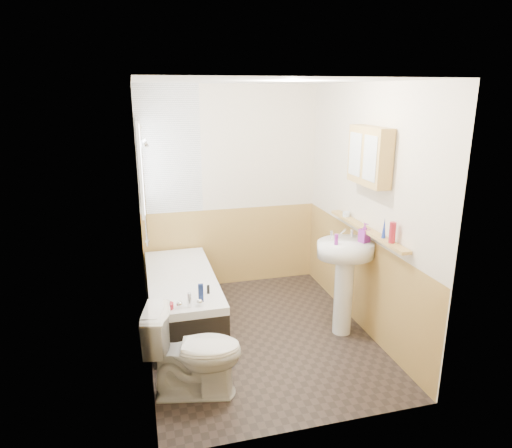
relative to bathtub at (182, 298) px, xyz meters
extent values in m
plane|color=black|center=(0.73, -0.50, -0.28)|extent=(2.80, 2.80, 0.00)
plane|color=white|center=(0.73, -0.50, 2.22)|extent=(2.80, 2.80, 0.00)
cube|color=#F2E3C8|center=(0.73, 0.91, 0.97)|extent=(2.20, 0.02, 2.50)
cube|color=#F2E3C8|center=(0.73, -1.91, 0.97)|extent=(2.20, 0.02, 2.50)
cube|color=#F2E3C8|center=(-0.38, -0.50, 0.97)|extent=(0.02, 2.80, 2.50)
cube|color=#F2E3C8|center=(1.84, -0.50, 0.97)|extent=(0.02, 2.80, 2.50)
cube|color=tan|center=(1.82, -0.50, 0.22)|extent=(0.01, 2.80, 1.00)
cube|color=tan|center=(0.73, -1.89, 0.22)|extent=(2.20, 0.01, 1.00)
cube|color=tan|center=(0.73, 0.89, 0.22)|extent=(2.20, 0.01, 1.00)
cube|color=white|center=(-0.36, -0.50, 0.97)|extent=(0.01, 2.80, 2.50)
cube|color=white|center=(0.00, 0.89, 1.47)|extent=(0.75, 0.01, 1.50)
cube|color=white|center=(-0.34, 0.45, 1.37)|extent=(0.03, 0.79, 0.99)
cube|color=white|center=(-0.32, 0.45, 1.37)|extent=(0.01, 0.70, 0.90)
cube|color=white|center=(-0.32, 0.45, 1.37)|extent=(0.01, 0.04, 0.90)
cube|color=black|center=(0.00, 0.00, -0.05)|extent=(0.70, 1.70, 0.45)
cube|color=white|center=(0.00, 0.00, 0.21)|extent=(0.70, 1.70, 0.08)
cube|color=white|center=(0.00, 0.00, 0.20)|extent=(0.56, 1.56, 0.04)
cylinder|color=silver|center=(0.00, -0.75, 0.32)|extent=(0.04, 0.04, 0.14)
sphere|color=silver|center=(-0.09, -0.75, 0.29)|extent=(0.06, 0.06, 0.06)
sphere|color=silver|center=(0.09, -0.75, 0.29)|extent=(0.06, 0.06, 0.06)
cylinder|color=silver|center=(-0.32, 0.20, 1.20)|extent=(0.02, 0.02, 1.30)
cylinder|color=silver|center=(-0.32, 0.20, 0.61)|extent=(0.05, 0.05, 0.02)
cylinder|color=silver|center=(-0.32, 0.20, 1.80)|extent=(0.05, 0.05, 0.02)
cylinder|color=silver|center=(-0.27, 0.20, 1.63)|extent=(0.07, 0.09, 0.09)
imported|color=white|center=(-0.03, -1.26, 0.10)|extent=(0.85, 0.59, 0.76)
cylinder|color=white|center=(1.57, -0.65, 0.12)|extent=(0.19, 0.19, 0.80)
ellipsoid|color=white|center=(1.57, -0.65, 0.64)|extent=(0.58, 0.47, 0.16)
cylinder|color=silver|center=(1.46, -0.54, 0.76)|extent=(0.03, 0.03, 0.08)
cylinder|color=silver|center=(1.68, -0.54, 0.76)|extent=(0.03, 0.03, 0.08)
cylinder|color=silver|center=(1.57, -0.57, 0.79)|extent=(0.02, 0.11, 0.09)
cube|color=tan|center=(1.77, -0.66, 0.83)|extent=(0.10, 1.44, 0.03)
cube|color=tan|center=(1.75, -0.68, 1.55)|extent=(0.15, 0.60, 0.54)
cube|color=silver|center=(1.67, -0.82, 1.55)|extent=(0.01, 0.23, 0.41)
cube|color=silver|center=(1.67, -0.53, 1.55)|extent=(0.01, 0.23, 0.41)
cylinder|color=maroon|center=(1.77, -1.13, 0.94)|extent=(0.07, 0.07, 0.19)
cone|color=#19339E|center=(1.77, -0.99, 0.94)|extent=(0.04, 0.04, 0.19)
cylinder|color=silver|center=(1.77, -0.22, 0.87)|extent=(0.08, 0.08, 0.05)
imported|color=purple|center=(1.73, -0.71, 0.76)|extent=(0.14, 0.21, 0.09)
cylinder|color=purple|center=(1.43, -0.71, 0.77)|extent=(0.05, 0.05, 0.11)
cube|color=navy|center=(0.12, -0.66, 0.34)|extent=(0.05, 0.04, 0.17)
cylinder|color=maroon|center=(-0.19, -0.74, 0.28)|extent=(0.12, 0.12, 0.05)
cylinder|color=black|center=(0.21, -0.51, 0.30)|extent=(0.04, 0.04, 0.09)
camera|label=1|loc=(-0.38, -4.54, 2.14)|focal=32.00mm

